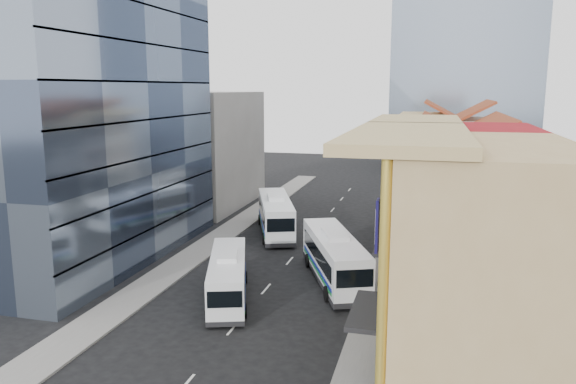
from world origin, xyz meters
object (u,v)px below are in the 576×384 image
(office_tower, at_px, (82,82))
(bus_left_near, at_px, (228,276))
(bus_right, at_px, (334,256))
(shophouse_tan, at_px, (483,267))
(bus_left_far, at_px, (276,214))

(office_tower, height_order, bus_left_near, office_tower)
(bus_left_near, bearing_deg, bus_right, 21.32)
(shophouse_tan, xyz_separation_m, bus_left_far, (-17.68, 25.63, -4.01))
(bus_right, bearing_deg, shophouse_tan, -76.12)
(shophouse_tan, distance_m, bus_left_far, 31.39)
(office_tower, xyz_separation_m, bus_left_far, (13.32, 11.63, -13.01))
(shophouse_tan, bearing_deg, office_tower, 155.70)
(bus_left_far, bearing_deg, office_tower, -159.01)
(bus_left_far, height_order, bus_right, bus_left_far)
(bus_left_near, xyz_separation_m, bus_left_far, (-1.68, 18.18, 0.31))
(office_tower, relative_size, bus_left_near, 2.87)
(shophouse_tan, height_order, bus_left_near, shophouse_tan)
(bus_left_near, bearing_deg, shophouse_tan, -43.45)
(office_tower, height_order, bus_right, office_tower)
(bus_left_far, relative_size, bus_right, 1.02)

